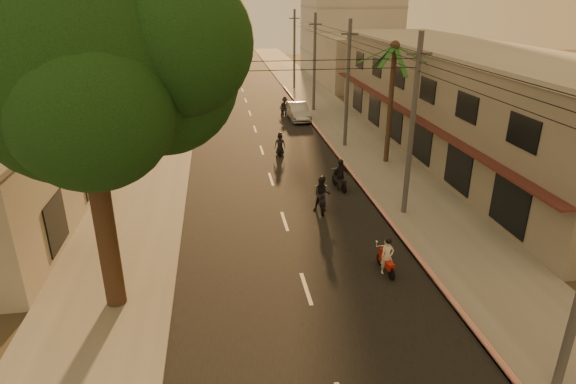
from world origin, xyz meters
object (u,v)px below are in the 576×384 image
object	(u,v)px
broadleaf_tree	(94,66)
scooter_far_b	(285,106)
parked_car	(298,112)
scooter_far_a	(280,145)
palm_tree	(395,53)
scooter_red	(387,257)
scooter_mid_b	(340,176)
scooter_mid_a	(322,195)

from	to	relation	value
broadleaf_tree	scooter_far_b	world-z (taller)	broadleaf_tree
parked_car	scooter_far_a	bearing A→B (deg)	-108.42
palm_tree	scooter_far_b	world-z (taller)	palm_tree
palm_tree	scooter_far_b	bearing A→B (deg)	107.74
scooter_red	scooter_far_a	xyz separation A→B (m)	(-2.24, 16.06, 0.04)
scooter_red	scooter_far_a	bearing A→B (deg)	93.05
scooter_far_b	parked_car	distance (m)	2.43
scooter_red	scooter_far_b	distance (m)	28.27
scooter_mid_b	scooter_far_a	bearing A→B (deg)	100.47
broadleaf_tree	scooter_mid_b	bearing A→B (deg)	42.96
scooter_mid_b	parked_car	world-z (taller)	scooter_mid_b
palm_tree	scooter_mid_b	distance (m)	8.69
broadleaf_tree	palm_tree	xyz separation A→B (m)	(14.61, 13.86, -1.33)
scooter_far_a	parked_car	world-z (taller)	scooter_far_a
scooter_red	scooter_mid_b	xyz separation A→B (m)	(0.35, 9.12, 0.13)
scooter_mid_a	palm_tree	bearing A→B (deg)	58.12
palm_tree	scooter_mid_b	xyz separation A→B (m)	(-4.24, -4.19, -6.32)
scooter_far_a	scooter_mid_a	bearing A→B (deg)	-76.14
scooter_mid_b	broadleaf_tree	bearing A→B (deg)	-147.02
scooter_mid_a	scooter_far_a	bearing A→B (deg)	103.79
scooter_far_b	scooter_far_a	bearing A→B (deg)	-111.55
palm_tree	scooter_far_a	world-z (taller)	palm_tree
broadleaf_tree	palm_tree	world-z (taller)	broadleaf_tree
broadleaf_tree	scooter_far_a	bearing A→B (deg)	64.86
broadleaf_tree	scooter_mid_b	xyz separation A→B (m)	(10.38, 9.66, -7.65)
scooter_red	scooter_mid_b	world-z (taller)	scooter_mid_b
broadleaf_tree	palm_tree	bearing A→B (deg)	43.48
palm_tree	scooter_mid_a	xyz separation A→B (m)	(-5.89, -6.97, -6.27)
palm_tree	scooter_far_b	size ratio (longest dim) A/B	4.77
scooter_mid_b	scooter_far_a	size ratio (longest dim) A/B	1.12
scooter_red	parked_car	world-z (taller)	scooter_red
scooter_far_b	broadleaf_tree	bearing A→B (deg)	-120.91
scooter_mid_a	parked_car	bearing A→B (deg)	92.49
scooter_red	scooter_mid_a	size ratio (longest dim) A/B	0.83
scooter_mid_b	scooter_far_b	world-z (taller)	scooter_mid_b
palm_tree	parked_car	bearing A→B (deg)	107.00
broadleaf_tree	scooter_mid_b	distance (m)	16.11
scooter_red	scooter_mid_a	xyz separation A→B (m)	(-1.31, 6.35, 0.17)
parked_car	scooter_far_b	bearing A→B (deg)	109.87
scooter_red	scooter_far_a	distance (m)	16.21
scooter_mid_a	scooter_far_a	distance (m)	9.76
palm_tree	scooter_red	bearing A→B (deg)	-109.00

